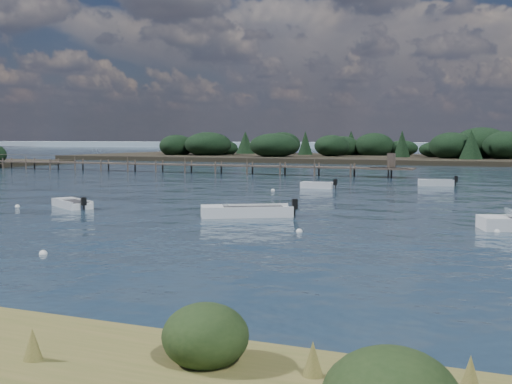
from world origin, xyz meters
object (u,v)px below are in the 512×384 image
at_px(dinghy_mid_grey, 72,205).
at_px(jetty, 188,165).
at_px(tender_far_grey_b, 436,184).
at_px(dinghy_mid_white_a, 246,213).
at_px(tender_far_white, 318,187).

distance_m(dinghy_mid_grey, jetty, 40.60).
distance_m(tender_far_grey_b, dinghy_mid_white_a, 28.67).
xyz_separation_m(tender_far_white, dinghy_mid_white_a, (2.28, -20.82, 0.01)).
bearing_deg(jetty, dinghy_mid_white_a, -56.97).
bearing_deg(dinghy_mid_grey, tender_far_white, 64.61).
height_order(dinghy_mid_grey, jetty, jetty).
bearing_deg(jetty, dinghy_mid_grey, -71.61).
height_order(tender_far_grey_b, dinghy_mid_white_a, dinghy_mid_white_a).
height_order(tender_far_white, dinghy_mid_grey, tender_far_white).
distance_m(dinghy_mid_white_a, jetty, 45.86).
bearing_deg(dinghy_mid_grey, dinghy_mid_white_a, 0.34).
distance_m(tender_far_white, dinghy_mid_white_a, 20.94).
relative_size(tender_far_grey_b, jetty, 0.06).
bearing_deg(dinghy_mid_grey, jetty, 108.39).
height_order(tender_far_white, jetty, jetty).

